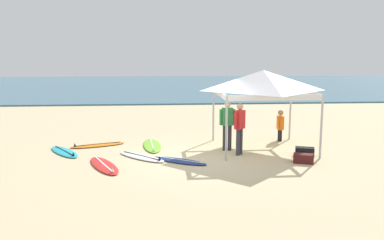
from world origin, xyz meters
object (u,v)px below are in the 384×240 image
at_px(surfboard_lime, 152,145).
at_px(canopy_tent, 263,81).
at_px(gear_bag_near_tent, 305,152).
at_px(surfboard_navy, 180,161).
at_px(surfboard_orange, 98,145).
at_px(surfboard_red, 104,165).
at_px(surfboard_cyan, 64,152).
at_px(surfboard_white, 142,157).
at_px(person_red, 240,125).
at_px(person_green, 227,122).
at_px(gear_bag_by_pole, 303,158).
at_px(person_orange, 280,124).

bearing_deg(surfboard_lime, canopy_tent, -9.79).
bearing_deg(gear_bag_near_tent, surfboard_navy, -174.16).
height_order(surfboard_orange, surfboard_red, same).
bearing_deg(surfboard_navy, surfboard_lime, 111.82).
xyz_separation_m(surfboard_cyan, surfboard_white, (2.63, -0.88, -0.00)).
xyz_separation_m(surfboard_orange, person_red, (4.86, -1.69, 0.95)).
xyz_separation_m(surfboard_cyan, gear_bag_near_tent, (7.94, -1.04, 0.10)).
xyz_separation_m(surfboard_orange, gear_bag_near_tent, (6.98, -1.99, 0.10)).
bearing_deg(person_green, surfboard_orange, 167.30).
height_order(surfboard_cyan, gear_bag_near_tent, gear_bag_near_tent).
relative_size(surfboard_lime, surfboard_red, 1.05).
xyz_separation_m(surfboard_lime, surfboard_red, (-1.37, -2.55, 0.00)).
relative_size(surfboard_cyan, gear_bag_by_pole, 3.29).
bearing_deg(surfboard_white, gear_bag_near_tent, -1.76).
bearing_deg(canopy_tent, surfboard_lime, 170.21).
bearing_deg(person_red, canopy_tent, 40.46).
xyz_separation_m(surfboard_orange, surfboard_lime, (1.97, -0.21, -0.00)).
distance_m(surfboard_orange, person_orange, 6.89).
relative_size(canopy_tent, surfboard_red, 1.40).
bearing_deg(surfboard_white, person_orange, 22.72).
xyz_separation_m(canopy_tent, surfboard_navy, (-2.96, -1.54, -2.35)).
bearing_deg(surfboard_white, surfboard_cyan, 161.51).
bearing_deg(person_orange, person_green, -148.99).
bearing_deg(person_green, gear_bag_near_tent, -21.79).
bearing_deg(surfboard_cyan, person_green, -0.83).
height_order(person_green, person_red, same).
height_order(surfboard_white, surfboard_navy, same).
bearing_deg(surfboard_orange, person_green, -12.70).
bearing_deg(surfboard_red, surfboard_orange, 102.34).
distance_m(surfboard_lime, person_red, 3.38).
xyz_separation_m(person_red, gear_bag_by_pole, (1.76, -1.15, -0.85)).
height_order(person_red, person_orange, person_red).
xyz_separation_m(surfboard_lime, gear_bag_near_tent, (5.00, -1.78, 0.10)).
bearing_deg(surfboard_orange, canopy_tent, -8.57).
relative_size(canopy_tent, person_orange, 2.61).
relative_size(surfboard_orange, person_green, 1.19).
relative_size(canopy_tent, person_green, 1.83).
height_order(canopy_tent, surfboard_lime, canopy_tent).
bearing_deg(person_orange, surfboard_cyan, -170.61).
bearing_deg(surfboard_white, surfboard_lime, 79.22).
xyz_separation_m(surfboard_lime, surfboard_cyan, (-2.94, -0.74, 0.00)).
bearing_deg(surfboard_navy, person_green, 38.90).
relative_size(surfboard_red, surfboard_navy, 1.20).
bearing_deg(surfboard_lime, person_red, -27.10).
bearing_deg(gear_bag_by_pole, person_orange, 85.85).
height_order(gear_bag_near_tent, gear_bag_by_pole, same).
bearing_deg(person_red, person_orange, 45.63).
distance_m(surfboard_white, person_green, 3.16).
bearing_deg(surfboard_cyan, gear_bag_by_pole, -14.02).
bearing_deg(surfboard_cyan, gear_bag_near_tent, -7.48).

